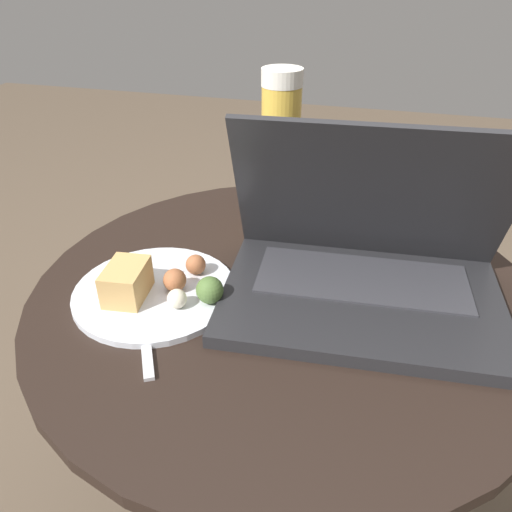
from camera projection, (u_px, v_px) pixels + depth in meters
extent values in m
cylinder|color=#9E9EA3|center=(276.00, 511.00, 0.99)|extent=(0.37, 0.37, 0.01)
cylinder|color=#9E9EA3|center=(280.00, 420.00, 0.85)|extent=(0.06, 0.06, 0.52)
cylinder|color=black|center=(284.00, 292.00, 0.70)|extent=(0.70, 0.70, 0.02)
cube|color=#232326|center=(361.00, 300.00, 0.66)|extent=(0.38, 0.26, 0.02)
cube|color=#333338|center=(362.00, 279.00, 0.68)|extent=(0.29, 0.14, 0.00)
cube|color=#232326|center=(371.00, 196.00, 0.65)|extent=(0.37, 0.13, 0.22)
cube|color=silver|center=(371.00, 198.00, 0.65)|extent=(0.34, 0.11, 0.20)
cylinder|color=gold|center=(280.00, 159.00, 0.80)|extent=(0.06, 0.06, 0.23)
cylinder|color=white|center=(282.00, 77.00, 0.73)|extent=(0.06, 0.06, 0.03)
cylinder|color=silver|center=(155.00, 292.00, 0.68)|extent=(0.22, 0.22, 0.01)
cube|color=tan|center=(127.00, 282.00, 0.65)|extent=(0.06, 0.08, 0.05)
sphere|color=#9E5B38|center=(196.00, 265.00, 0.70)|extent=(0.03, 0.03, 0.03)
sphere|color=#9E5B38|center=(175.00, 280.00, 0.67)|extent=(0.03, 0.03, 0.03)
sphere|color=beige|center=(177.00, 299.00, 0.64)|extent=(0.03, 0.03, 0.03)
sphere|color=#4C6B33|center=(210.00, 290.00, 0.65)|extent=(0.04, 0.04, 0.04)
cube|color=silver|center=(146.00, 340.00, 0.60)|extent=(0.08, 0.12, 0.00)
cube|color=silver|center=(141.00, 294.00, 0.68)|extent=(0.05, 0.06, 0.00)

